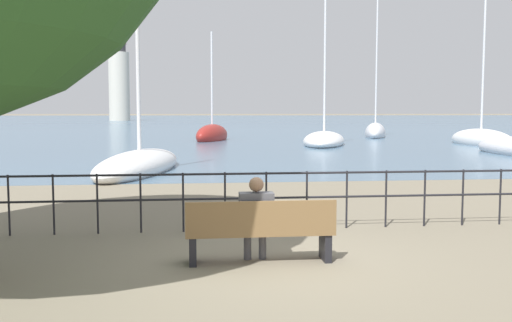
{
  "coord_description": "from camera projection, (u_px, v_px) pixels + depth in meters",
  "views": [
    {
      "loc": [
        -0.93,
        -7.86,
        2.12
      ],
      "look_at": [
        0.0,
        0.5,
        1.39
      ],
      "focal_mm": 40.0,
      "sensor_mm": 36.0,
      "label": 1
    }
  ],
  "objects": [
    {
      "name": "sailboat_4",
      "position": [
        375.0,
        132.0,
        47.81
      ],
      "size": [
        3.96,
        7.49,
        12.68
      ],
      "rotation": [
        0.0,
        0.0,
        -0.33
      ],
      "color": "silver",
      "rests_on": "ground_plane"
    },
    {
      "name": "seated_person_left",
      "position": [
        256.0,
        215.0,
        8.02
      ],
      "size": [
        0.48,
        0.35,
        1.21
      ],
      "color": "#4C4C51",
      "rests_on": "ground_plane"
    },
    {
      "name": "sailboat_0",
      "position": [
        212.0,
        135.0,
        41.75
      ],
      "size": [
        3.4,
        5.6,
        8.39
      ],
      "rotation": [
        0.0,
        0.0,
        -0.36
      ],
      "color": "maroon",
      "rests_on": "ground_plane"
    },
    {
      "name": "park_bench",
      "position": [
        260.0,
        232.0,
        7.96
      ],
      "size": [
        2.09,
        0.45,
        0.9
      ],
      "color": "brown",
      "rests_on": "ground_plane"
    },
    {
      "name": "harbor_water",
      "position": [
        196.0,
        119.0,
        165.5
      ],
      "size": [
        600.0,
        300.0,
        0.01
      ],
      "color": "slate",
      "rests_on": "ground_plane"
    },
    {
      "name": "promenade_railing",
      "position": [
        246.0,
        192.0,
        10.15
      ],
      "size": [
        11.12,
        0.04,
        1.05
      ],
      "color": "black",
      "rests_on": "ground_plane"
    },
    {
      "name": "sailboat_1",
      "position": [
        481.0,
        140.0,
        36.22
      ],
      "size": [
        2.44,
        6.21,
        9.91
      ],
      "rotation": [
        0.0,
        0.0,
        0.11
      ],
      "color": "white",
      "rests_on": "ground_plane"
    },
    {
      "name": "sailboat_2",
      "position": [
        140.0,
        165.0,
        20.11
      ],
      "size": [
        3.46,
        8.16,
        7.63
      ],
      "rotation": [
        0.0,
        0.0,
        -0.2
      ],
      "color": "white",
      "rests_on": "ground_plane"
    },
    {
      "name": "harbor_lighthouse",
      "position": [
        119.0,
        82.0,
        133.1
      ],
      "size": [
        4.8,
        4.8,
        19.35
      ],
      "color": "beige",
      "rests_on": "ground_plane"
    },
    {
      "name": "sailboat_5",
      "position": [
        324.0,
        140.0,
        36.45
      ],
      "size": [
        4.75,
        8.56,
        10.32
      ],
      "rotation": [
        0.0,
        0.0,
        -0.28
      ],
      "color": "white",
      "rests_on": "ground_plane"
    },
    {
      "name": "ground_plane",
      "position": [
        260.0,
        262.0,
        8.07
      ],
      "size": [
        1000.0,
        1000.0,
        0.0
      ],
      "primitive_type": "plane",
      "color": "#7A705B"
    }
  ]
}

